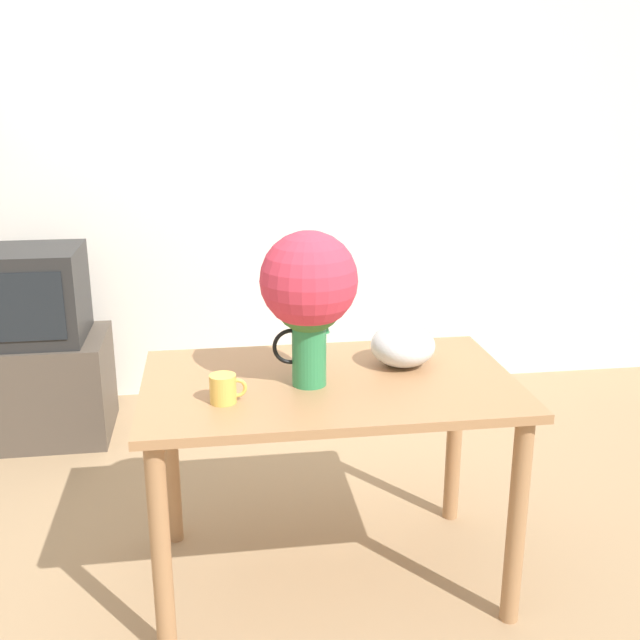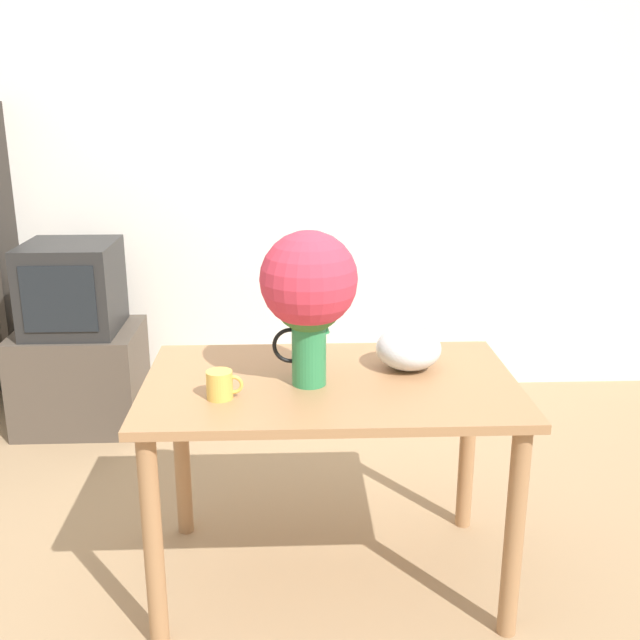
# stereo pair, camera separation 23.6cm
# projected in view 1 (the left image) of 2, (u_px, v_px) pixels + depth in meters

# --- Properties ---
(ground_plane) EXTENTS (12.00, 12.00, 0.00)m
(ground_plane) POSITION_uv_depth(u_px,v_px,m) (266.00, 600.00, 2.54)
(ground_plane) COLOR #9E7F5B
(wall_back) EXTENTS (8.00, 0.05, 2.60)m
(wall_back) POSITION_uv_depth(u_px,v_px,m) (233.00, 161.00, 3.99)
(wall_back) COLOR silver
(wall_back) RESTS_ON ground_plane
(table) EXTENTS (1.22, 0.74, 0.75)m
(table) POSITION_uv_depth(u_px,v_px,m) (329.00, 413.00, 2.49)
(table) COLOR #A3754C
(table) RESTS_ON ground_plane
(flower_vase) EXTENTS (0.31, 0.31, 0.50)m
(flower_vase) POSITION_uv_depth(u_px,v_px,m) (309.00, 290.00, 2.32)
(flower_vase) COLOR #2D844C
(flower_vase) RESTS_ON table
(coffee_mug) EXTENTS (0.11, 0.08, 0.09)m
(coffee_mug) POSITION_uv_depth(u_px,v_px,m) (224.00, 389.00, 2.26)
(coffee_mug) COLOR gold
(coffee_mug) RESTS_ON table
(white_bowl) EXTENTS (0.22, 0.22, 0.14)m
(white_bowl) POSITION_uv_depth(u_px,v_px,m) (403.00, 346.00, 2.56)
(white_bowl) COLOR silver
(white_bowl) RESTS_ON table
(tv_stand) EXTENTS (0.61, 0.51, 0.51)m
(tv_stand) POSITION_uv_depth(u_px,v_px,m) (46.00, 387.00, 3.71)
(tv_stand) COLOR #4C4238
(tv_stand) RESTS_ON ground_plane
(tv_set) EXTENTS (0.44, 0.46, 0.44)m
(tv_set) POSITION_uv_depth(u_px,v_px,m) (35.00, 294.00, 3.57)
(tv_set) COLOR black
(tv_set) RESTS_ON tv_stand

